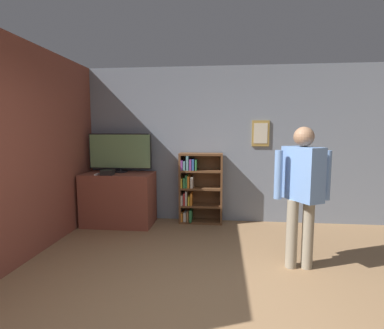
{
  "coord_description": "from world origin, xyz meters",
  "views": [
    {
      "loc": [
        0.19,
        -2.12,
        1.61
      ],
      "look_at": [
        -0.24,
        2.0,
        1.13
      ],
      "focal_mm": 28.0,
      "sensor_mm": 36.0,
      "label": 1
    }
  ],
  "objects_px": {
    "bookshelf": "(197,188)",
    "person": "(302,185)",
    "television": "(120,152)",
    "game_console": "(108,172)"
  },
  "relations": [
    {
      "from": "television",
      "to": "person",
      "type": "distance_m",
      "value": 3.06
    },
    {
      "from": "game_console",
      "to": "bookshelf",
      "type": "height_order",
      "value": "bookshelf"
    },
    {
      "from": "bookshelf",
      "to": "person",
      "type": "distance_m",
      "value": 2.14
    },
    {
      "from": "game_console",
      "to": "television",
      "type": "bearing_deg",
      "value": 71.79
    },
    {
      "from": "television",
      "to": "bookshelf",
      "type": "bearing_deg",
      "value": 5.67
    },
    {
      "from": "television",
      "to": "person",
      "type": "height_order",
      "value": "person"
    },
    {
      "from": "television",
      "to": "game_console",
      "type": "relative_size",
      "value": 5.57
    },
    {
      "from": "game_console",
      "to": "bookshelf",
      "type": "distance_m",
      "value": 1.53
    },
    {
      "from": "person",
      "to": "game_console",
      "type": "bearing_deg",
      "value": -142.24
    },
    {
      "from": "game_console",
      "to": "person",
      "type": "height_order",
      "value": "person"
    }
  ]
}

